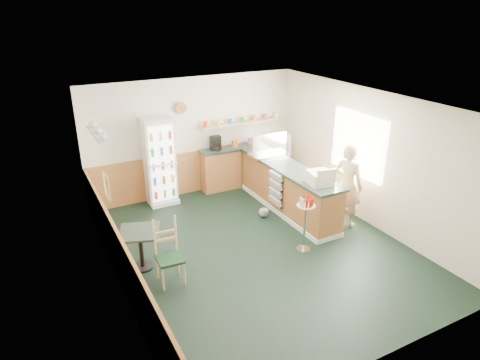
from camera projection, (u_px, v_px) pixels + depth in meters
ground at (258, 248)px, 7.87m from camera, size 6.00×6.00×0.00m
room_envelope at (229, 161)px, 7.79m from camera, size 5.04×6.02×2.72m
service_counter at (288, 191)px, 9.15m from camera, size 0.68×3.01×1.01m
back_counter at (243, 163)px, 10.46m from camera, size 2.24×0.42×1.69m
drinks_fridge at (160, 162)px, 9.35m from camera, size 0.64×0.54×1.94m
display_case at (269, 145)px, 9.51m from camera, size 0.87×0.46×0.50m
cash_register at (320, 178)px, 8.06m from camera, size 0.49×0.51×0.24m
shopkeeper at (348, 185)px, 8.45m from camera, size 0.56×0.67×1.71m
condiment_stand at (305, 215)px, 7.57m from camera, size 0.34×0.34×1.05m
newspaper_rack at (275, 189)px, 8.91m from camera, size 0.09×0.46×0.73m
cafe_table at (140, 242)px, 7.12m from camera, size 0.82×0.82×0.71m
cafe_chair at (168, 249)px, 6.79m from camera, size 0.42×0.42×1.08m
dog_doorstop at (264, 212)px, 8.99m from camera, size 0.20×0.26×0.24m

